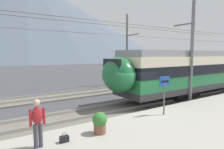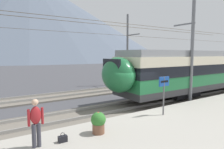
# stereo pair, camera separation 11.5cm
# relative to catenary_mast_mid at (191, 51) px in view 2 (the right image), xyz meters

# --- Properties ---
(ground_plane) EXTENTS (400.00, 400.00, 0.00)m
(ground_plane) POSITION_rel_catenary_mast_mid_xyz_m (-4.85, 0.19, -3.82)
(ground_plane) COLOR #424247
(platform_slab) EXTENTS (120.00, 8.27, 0.39)m
(platform_slab) POSITION_rel_catenary_mast_mid_xyz_m (-4.85, -4.72, -3.63)
(platform_slab) COLOR #A39E93
(platform_slab) RESTS_ON ground
(track_near) EXTENTS (120.00, 3.00, 0.28)m
(track_near) POSITION_rel_catenary_mast_mid_xyz_m (-4.85, 1.40, -3.75)
(track_near) COLOR #6B6359
(track_near) RESTS_ON ground
(track_far) EXTENTS (120.00, 3.00, 0.28)m
(track_far) POSITION_rel_catenary_mast_mid_xyz_m (-4.85, 7.24, -3.75)
(track_far) COLOR #6B6359
(track_far) RESTS_ON ground
(catenary_mast_mid) EXTENTS (40.53, 1.80, 7.29)m
(catenary_mast_mid) POSITION_rel_catenary_mast_mid_xyz_m (0.00, 0.00, 0.00)
(catenary_mast_mid) COLOR slate
(catenary_mast_mid) RESTS_ON ground
(catenary_mast_far_side) EXTENTS (40.53, 2.19, 8.04)m
(catenary_mast_far_side) POSITION_rel_catenary_mast_mid_xyz_m (1.30, 9.00, 0.34)
(catenary_mast_far_side) COLOR slate
(catenary_mast_far_side) RESTS_ON ground
(platform_sign) EXTENTS (0.70, 0.08, 2.04)m
(platform_sign) POSITION_rel_catenary_mast_mid_xyz_m (-4.61, -1.74, -1.94)
(platform_sign) COLOR #59595B
(platform_sign) RESTS_ON platform_slab
(passenger_walking) EXTENTS (0.53, 0.22, 1.69)m
(passenger_walking) POSITION_rel_catenary_mast_mid_xyz_m (-11.01, -1.87, -2.49)
(passenger_walking) COLOR #383842
(passenger_walking) RESTS_ON platform_slab
(handbag_beside_passenger) EXTENTS (0.32, 0.18, 0.36)m
(handbag_beside_passenger) POSITION_rel_catenary_mast_mid_xyz_m (-10.13, -1.97, -3.31)
(handbag_beside_passenger) COLOR black
(handbag_beside_passenger) RESTS_ON platform_slab
(potted_plant_platform_edge) EXTENTS (0.60, 0.60, 0.88)m
(potted_plant_platform_edge) POSITION_rel_catenary_mast_mid_xyz_m (-8.65, -1.99, -2.95)
(potted_plant_platform_edge) COLOR brown
(potted_plant_platform_edge) RESTS_ON platform_slab
(mountain_central_peak) EXTENTS (203.04, 203.04, 63.51)m
(mountain_central_peak) POSITION_rel_catenary_mast_mid_xyz_m (18.83, 156.85, 27.93)
(mountain_central_peak) COLOR #515B6B
(mountain_central_peak) RESTS_ON ground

